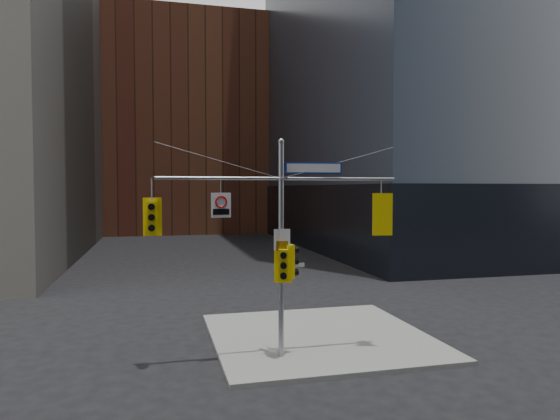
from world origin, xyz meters
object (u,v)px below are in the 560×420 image
traffic_light_west_arm (152,217)px  traffic_light_pole_front (283,265)px  traffic_light_pole_side (291,261)px  regulatory_sign_arm (221,204)px  street_sign_blade (314,168)px  traffic_light_east_arm (381,214)px  signal_assembly (281,227)px

traffic_light_west_arm → traffic_light_pole_front: size_ratio=0.97×
traffic_light_pole_side → regulatory_sign_arm: bearing=85.7°
traffic_light_pole_front → street_sign_blade: size_ratio=0.64×
traffic_light_east_arm → regulatory_sign_arm: size_ratio=1.83×
signal_assembly → street_sign_blade: 2.23m
signal_assembly → street_sign_blade: size_ratio=4.21×
signal_assembly → traffic_light_pole_side: (0.33, 0.01, -1.14)m
signal_assembly → traffic_light_east_arm: size_ratio=5.57×
signal_assembly → traffic_light_west_arm: 4.10m
traffic_light_east_arm → traffic_light_pole_side: 3.55m
signal_assembly → regulatory_sign_arm: size_ratio=10.18×
traffic_light_east_arm → traffic_light_pole_front: size_ratio=1.17×
traffic_light_pole_side → traffic_light_pole_front: (-0.33, -0.28, -0.06)m
traffic_light_pole_front → street_sign_blade: bearing=26.5°
traffic_light_east_arm → traffic_light_pole_front: 3.88m
signal_assembly → traffic_light_pole_side: bearing=2.0°
traffic_light_pole_front → street_sign_blade: 3.33m
street_sign_blade → regulatory_sign_arm: bearing=-173.2°
traffic_light_east_arm → regulatory_sign_arm: 5.51m
traffic_light_east_arm → traffic_light_pole_side: (-3.21, 0.01, -1.52)m
signal_assembly → traffic_light_pole_front: 1.22m
traffic_light_east_arm → regulatory_sign_arm: (-5.50, -0.02, 0.38)m
street_sign_blade → traffic_light_pole_front: bearing=-159.8°
traffic_light_pole_front → regulatory_sign_arm: 2.78m
traffic_light_west_arm → street_sign_blade: 5.41m
traffic_light_east_arm → traffic_light_pole_front: traffic_light_east_arm is taller
traffic_light_east_arm → street_sign_blade: street_sign_blade is taller
signal_assembly → street_sign_blade: bearing=0.2°
traffic_light_pole_side → traffic_light_west_arm: bearing=84.9°
traffic_light_pole_side → traffic_light_pole_front: same height
traffic_light_west_arm → traffic_light_pole_front: 4.39m
traffic_light_east_arm → street_sign_blade: (-2.43, 0.00, 1.55)m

